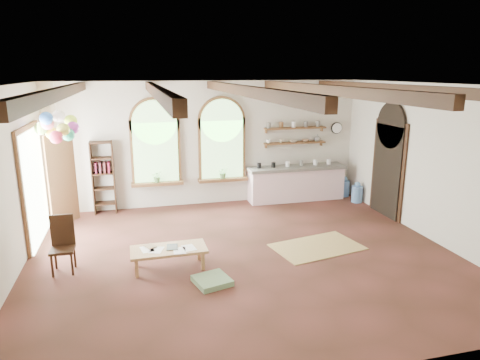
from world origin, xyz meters
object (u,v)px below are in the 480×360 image
object	(u,v)px
coffee_table	(169,251)
balloon_cluster	(58,127)
side_chair	(63,256)
kitchen_counter	(296,183)

from	to	relation	value
coffee_table	balloon_cluster	world-z (taller)	balloon_cluster
side_chair	balloon_cluster	bearing A→B (deg)	95.07
kitchen_counter	balloon_cluster	xyz separation A→B (m)	(-5.71, -1.19, 1.85)
kitchen_counter	coffee_table	size ratio (longest dim) A/B	2.00
coffee_table	side_chair	world-z (taller)	side_chair
coffee_table	balloon_cluster	xyz separation A→B (m)	(-1.97, 2.20, 1.99)
side_chair	coffee_table	bearing A→B (deg)	-10.02
side_chair	balloon_cluster	xyz separation A→B (m)	(-0.17, 1.88, 2.04)
side_chair	balloon_cluster	distance (m)	2.78
balloon_cluster	coffee_table	bearing A→B (deg)	-48.18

